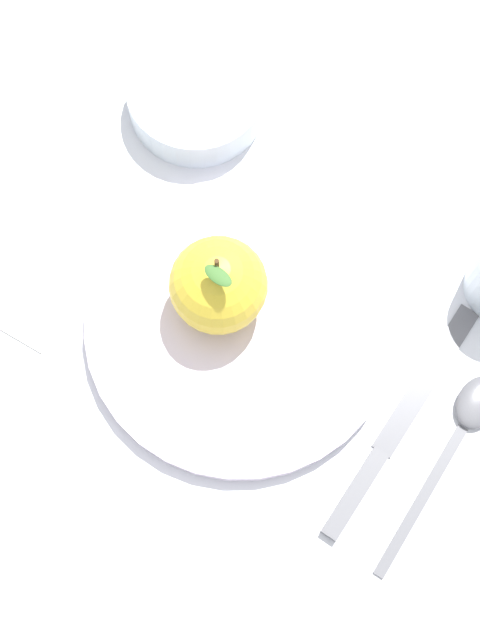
% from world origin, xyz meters
% --- Properties ---
extents(ground_plane, '(2.40, 2.40, 0.00)m').
position_xyz_m(ground_plane, '(0.00, 0.00, 0.00)').
color(ground_plane, silver).
extents(dinner_plate, '(0.26, 0.26, 0.02)m').
position_xyz_m(dinner_plate, '(-0.02, -0.00, 0.01)').
color(dinner_plate, silver).
rests_on(dinner_plate, ground_plane).
extents(apple, '(0.08, 0.08, 0.10)m').
position_xyz_m(apple, '(-0.04, -0.02, 0.06)').
color(apple, gold).
rests_on(apple, dinner_plate).
extents(side_bowl, '(0.12, 0.12, 0.04)m').
position_xyz_m(side_bowl, '(-0.23, -0.02, 0.02)').
color(side_bowl, silver).
rests_on(side_bowl, ground_plane).
extents(knife, '(0.18, 0.16, 0.01)m').
position_xyz_m(knife, '(0.09, 0.11, 0.00)').
color(knife, '#59595E').
rests_on(knife, ground_plane).
extents(spoon, '(0.16, 0.13, 0.01)m').
position_xyz_m(spoon, '(0.08, 0.17, 0.01)').
color(spoon, '#59595E').
rests_on(spoon, ground_plane).
extents(linen_napkin, '(0.19, 0.18, 0.00)m').
position_xyz_m(linen_napkin, '(-0.11, -0.17, 0.00)').
color(linen_napkin, silver).
rests_on(linen_napkin, ground_plane).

